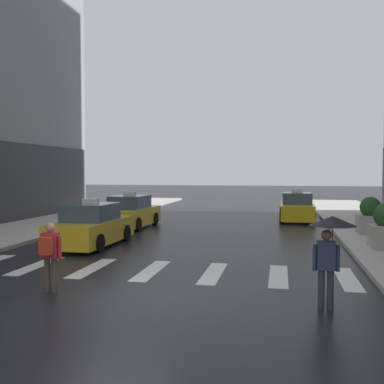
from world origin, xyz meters
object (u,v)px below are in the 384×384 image
at_px(taxi_third, 297,208).
at_px(taxi_lead, 92,227).
at_px(pedestrian_with_backpack, 50,252).
at_px(taxi_second, 130,213).
at_px(pedestrian_with_umbrella, 330,236).
at_px(planter_mid_block, 370,217).

bearing_deg(taxi_third, taxi_lead, -127.26).
xyz_separation_m(taxi_third, pedestrian_with_backpack, (-6.21, -17.13, 0.25)).
bearing_deg(pedestrian_with_backpack, taxi_third, 70.08).
bearing_deg(taxi_second, pedestrian_with_umbrella, -55.59).
distance_m(taxi_second, planter_mid_block, 11.33).
height_order(pedestrian_with_umbrella, pedestrian_with_backpack, pedestrian_with_umbrella).
bearing_deg(planter_mid_block, pedestrian_with_umbrella, -104.14).
bearing_deg(taxi_second, pedestrian_with_backpack, -80.08).
bearing_deg(taxi_third, pedestrian_with_backpack, -109.92).
distance_m(taxi_lead, planter_mid_block, 11.75).
height_order(taxi_third, planter_mid_block, taxi_third).
bearing_deg(pedestrian_with_umbrella, taxi_lead, 140.46).
height_order(taxi_second, pedestrian_with_backpack, taxi_second).
xyz_separation_m(taxi_lead, planter_mid_block, (10.90, 4.40, 0.15)).
bearing_deg(pedestrian_with_umbrella, taxi_second, 124.41).
distance_m(taxi_lead, taxi_second, 5.68).
relative_size(pedestrian_with_backpack, planter_mid_block, 1.03).
bearing_deg(taxi_lead, planter_mid_block, 21.97).
bearing_deg(pedestrian_with_backpack, taxi_second, 99.92).
relative_size(taxi_lead, planter_mid_block, 2.86).
relative_size(taxi_second, planter_mid_block, 2.87).
xyz_separation_m(taxi_lead, pedestrian_with_backpack, (1.79, -6.62, 0.25)).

